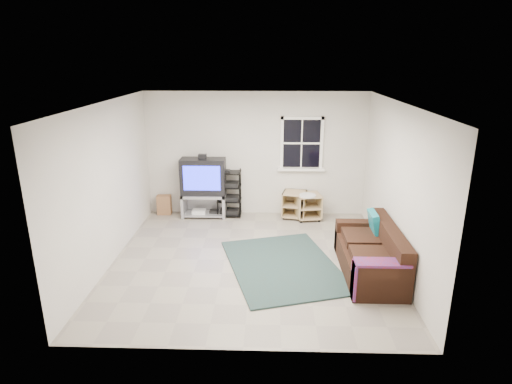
{
  "coord_description": "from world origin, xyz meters",
  "views": [
    {
      "loc": [
        0.29,
        -6.47,
        3.27
      ],
      "look_at": [
        0.06,
        0.4,
        1.08
      ],
      "focal_mm": 30.0,
      "sensor_mm": 36.0,
      "label": 1
    }
  ],
  "objects_px": {
    "av_rack": "(229,196)",
    "side_table_left": "(295,203)",
    "tv_unit": "(203,183)",
    "sofa": "(372,256)",
    "side_table_right": "(308,204)"
  },
  "relations": [
    {
      "from": "av_rack",
      "to": "side_table_left",
      "type": "relative_size",
      "value": 1.8
    },
    {
      "from": "side_table_right",
      "to": "sofa",
      "type": "xyz_separation_m",
      "value": [
        0.8,
        -2.34,
        -0.02
      ]
    },
    {
      "from": "side_table_right",
      "to": "side_table_left",
      "type": "bearing_deg",
      "value": 160.02
    },
    {
      "from": "tv_unit",
      "to": "sofa",
      "type": "xyz_separation_m",
      "value": [
        2.99,
        -2.41,
        -0.45
      ]
    },
    {
      "from": "av_rack",
      "to": "side_table_right",
      "type": "distance_m",
      "value": 1.66
    },
    {
      "from": "av_rack",
      "to": "side_table_right",
      "type": "height_order",
      "value": "av_rack"
    },
    {
      "from": "av_rack",
      "to": "sofa",
      "type": "bearing_deg",
      "value": -44.99
    },
    {
      "from": "av_rack",
      "to": "side_table_left",
      "type": "bearing_deg",
      "value": -0.68
    },
    {
      "from": "av_rack",
      "to": "side_table_right",
      "type": "xyz_separation_m",
      "value": [
        1.65,
        -0.11,
        -0.12
      ]
    },
    {
      "from": "side_table_left",
      "to": "sofa",
      "type": "bearing_deg",
      "value": -66.27
    },
    {
      "from": "side_table_right",
      "to": "sofa",
      "type": "height_order",
      "value": "sofa"
    },
    {
      "from": "tv_unit",
      "to": "side_table_left",
      "type": "relative_size",
      "value": 2.43
    },
    {
      "from": "tv_unit",
      "to": "side_table_left",
      "type": "distance_m",
      "value": 1.97
    },
    {
      "from": "tv_unit",
      "to": "av_rack",
      "type": "height_order",
      "value": "tv_unit"
    },
    {
      "from": "side_table_right",
      "to": "sofa",
      "type": "bearing_deg",
      "value": -71.06
    }
  ]
}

